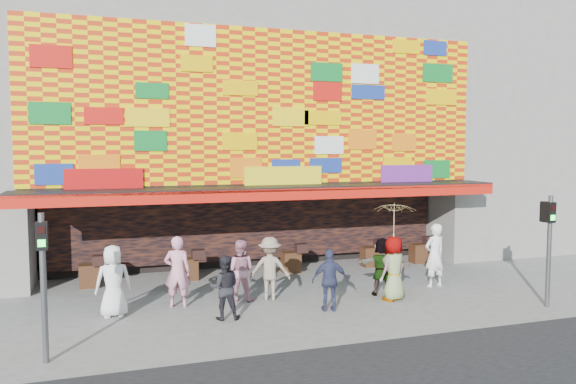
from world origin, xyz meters
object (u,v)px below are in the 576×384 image
signal_right (549,238)px  ped_d (270,268)px  ped_b (177,272)px  ped_c (224,287)px  ped_a (113,281)px  ped_f (382,266)px  signal_left (43,271)px  ped_i (240,270)px  ped_e (330,280)px  ped_g (394,268)px  parasol (394,221)px  ped_h (435,255)px

signal_right → ped_d: bearing=156.1°
ped_b → ped_c: ped_b is taller
ped_a → ped_f: 7.41m
signal_left → ped_d: 6.39m
ped_c → ped_i: 1.73m
ped_d → ped_f: 3.26m
ped_f → ped_i: ped_i is taller
ped_e → ped_g: (2.08, 0.38, 0.09)m
ped_a → parasol: bearing=166.9°
ped_a → ped_i: 3.41m
ped_g → signal_right: bearing=130.9°
signal_right → ped_f: 4.51m
ped_e → signal_left: bearing=23.9°
signal_right → ped_d: size_ratio=1.70×
ped_e → ped_i: 2.63m
ped_i → parasol: (4.07, -1.34, 1.37)m
ped_a → ped_d: ped_a is taller
ped_i → parasol: parasol is taller
signal_right → ped_g: 4.17m
ped_b → ped_g: size_ratio=1.07×
parasol → ped_f: bearing=94.9°
ped_c → ped_f: 4.86m
ped_i → parasol: bearing=-170.2°
ped_i → parasol: size_ratio=0.86×
ped_f → signal_right: bearing=179.0°
ped_b → ped_d: 2.56m
signal_right → parasol: size_ratio=1.51×
signal_right → ped_d: 7.56m
signal_right → ped_e: bearing=165.2°
ped_c → ped_g: 4.85m
ped_d → ped_g: size_ratio=0.98×
ped_c → ped_d: (1.59, 1.37, 0.08)m
parasol → signal_right: bearing=-27.5°
ped_c → ped_i: bearing=-105.8°
ped_g → ped_h: (1.95, 0.98, 0.07)m
ped_f → ped_i: bearing=22.1°
ped_e → ped_h: bearing=-150.0°
ped_d → ped_h: ped_h is taller
ped_g → parasol: 1.32m
ped_e → ped_i: (-1.99, 1.72, 0.04)m
signal_left → ped_e: size_ratio=1.84×
parasol → ped_h: bearing=26.8°
signal_left → ped_i: (4.73, 3.21, -1.01)m
signal_right → ped_h: 3.42m
ped_c → ped_e: bearing=-172.9°
ped_a → signal_right: bearing=159.7°
ped_g → ped_a: bearing=-28.4°
ped_d → parasol: (3.26, -1.16, 1.34)m
signal_left → ped_d: bearing=28.7°
ped_f → ped_g: 0.58m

